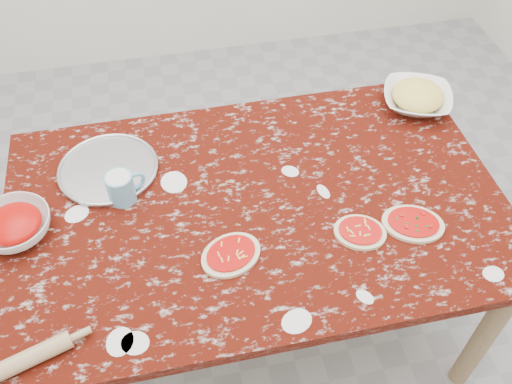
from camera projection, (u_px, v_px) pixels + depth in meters
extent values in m
plane|color=gray|center=(256.00, 317.00, 2.33)|extent=(4.00, 4.00, 0.00)
cube|color=#3B0B04|center=(256.00, 206.00, 1.79)|extent=(1.60, 1.00, 0.04)
cube|color=#8D7750|center=(256.00, 218.00, 1.83)|extent=(1.50, 0.90, 0.08)
cylinder|color=#8D7750|center=(486.00, 334.00, 1.89)|extent=(0.07, 0.07, 0.71)
cylinder|color=#8D7750|center=(62.00, 217.00, 2.24)|extent=(0.07, 0.07, 0.71)
cylinder|color=#8D7750|center=(395.00, 164.00, 2.44)|extent=(0.07, 0.07, 0.71)
cylinder|color=#B2B2B7|center=(108.00, 170.00, 1.86)|extent=(0.37, 0.37, 0.01)
imported|color=white|center=(15.00, 226.00, 1.66)|extent=(0.27, 0.27, 0.07)
imported|color=white|center=(417.00, 99.00, 2.07)|extent=(0.33, 0.33, 0.06)
cylinder|color=#64A6CA|center=(121.00, 188.00, 1.74)|extent=(0.09, 0.09, 0.10)
torus|color=#64A6CA|center=(135.00, 181.00, 1.76)|extent=(0.07, 0.04, 0.07)
cylinder|color=silver|center=(119.00, 180.00, 1.72)|extent=(0.07, 0.07, 0.01)
ellipsoid|color=beige|center=(231.00, 255.00, 1.63)|extent=(0.23, 0.21, 0.01)
ellipsoid|color=red|center=(231.00, 253.00, 1.62)|extent=(0.19, 0.17, 0.00)
ellipsoid|color=beige|center=(360.00, 232.00, 1.68)|extent=(0.20, 0.19, 0.01)
ellipsoid|color=red|center=(360.00, 231.00, 1.68)|extent=(0.16, 0.15, 0.00)
ellipsoid|color=beige|center=(413.00, 224.00, 1.70)|extent=(0.23, 0.21, 0.01)
ellipsoid|color=red|center=(413.00, 222.00, 1.70)|extent=(0.19, 0.17, 0.00)
cylinder|color=tan|center=(26.00, 360.00, 1.39)|extent=(0.24, 0.12, 0.05)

